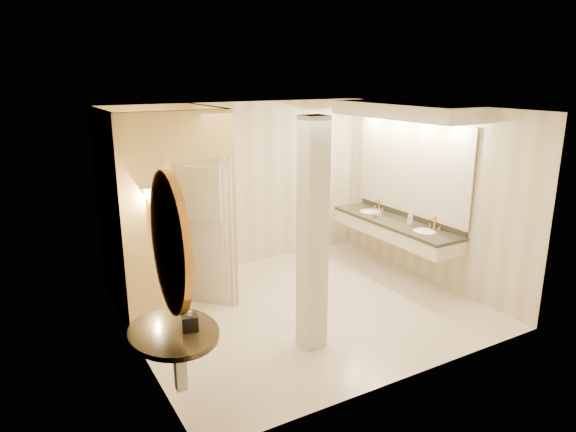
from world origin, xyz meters
The scene contains 16 objects.
floor centered at (0.00, 0.00, 0.00)m, with size 4.50×4.50×0.00m, color beige.
ceiling centered at (0.00, 0.00, 2.70)m, with size 4.50×4.50×0.00m, color silver.
wall_back centered at (0.00, 2.00, 1.35)m, with size 4.50×0.02×2.70m, color beige.
wall_front centered at (0.00, -2.00, 1.35)m, with size 4.50×0.02×2.70m, color beige.
wall_left centered at (-2.25, 0.00, 1.35)m, with size 0.02×4.00×2.70m, color beige.
wall_right centered at (2.25, 0.00, 1.35)m, with size 0.02×4.00×2.70m, color beige.
toilet_closet centered at (-1.14, 0.96, 1.39)m, with size 1.50×1.55×2.70m.
wall_sconce centered at (-1.93, 0.43, 1.73)m, with size 0.14×0.14×0.42m.
vanity centered at (1.98, 0.40, 1.63)m, with size 0.75×2.59×2.09m.
console_shelf centered at (-2.21, -1.37, 1.34)m, with size 1.00×1.00×1.95m.
pillar centered at (-0.44, -0.90, 1.35)m, with size 0.27×0.27×2.70m, color beige.
tissue_box centered at (-2.09, -1.44, 0.95)m, with size 0.14×0.14×0.14m, color black.
toilet centered at (-1.35, 1.55, 0.41)m, with size 0.46×0.81×0.83m, color white.
soap_bottle_a centered at (1.89, 0.73, 0.94)m, with size 0.06×0.06×0.13m, color beige.
soap_bottle_b centered at (1.84, 0.75, 0.94)m, with size 0.10×0.10×0.13m, color silver.
soap_bottle_c centered at (1.97, 0.09, 0.99)m, with size 0.09×0.09×0.23m, color #C6B28C.
Camera 1 is at (-3.42, -5.54, 3.12)m, focal length 32.00 mm.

